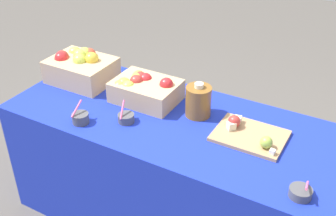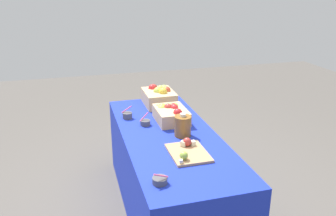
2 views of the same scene
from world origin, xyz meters
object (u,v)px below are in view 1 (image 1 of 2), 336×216
at_px(apple_crate_left, 81,67).
at_px(sample_bowl_far, 301,192).
at_px(sample_bowl_near, 126,118).
at_px(apple_crate_middle, 144,89).
at_px(cider_jug, 198,101).
at_px(cutting_board_front, 249,134).
at_px(sample_bowl_mid, 80,118).

distance_m(apple_crate_left, sample_bowl_far, 1.49).
distance_m(sample_bowl_near, sample_bowl_far, 0.95).
bearing_deg(sample_bowl_far, sample_bowl_near, 173.34).
height_order(apple_crate_left, apple_crate_middle, apple_crate_left).
relative_size(apple_crate_left, sample_bowl_near, 3.51).
bearing_deg(apple_crate_left, sample_bowl_near, -26.84).
bearing_deg(cider_jug, cutting_board_front, -11.51).
height_order(apple_crate_middle, sample_bowl_far, apple_crate_middle).
xyz_separation_m(sample_bowl_mid, cider_jug, (0.50, 0.37, 0.06)).
bearing_deg(sample_bowl_far, cutting_board_front, 138.44).
bearing_deg(sample_bowl_far, apple_crate_left, 165.85).
height_order(sample_bowl_near, cider_jug, cider_jug).
xyz_separation_m(apple_crate_left, cider_jug, (0.80, -0.01, -0.00)).
distance_m(apple_crate_left, cider_jug, 0.80).
bearing_deg(sample_bowl_near, apple_crate_middle, 99.46).
height_order(sample_bowl_near, sample_bowl_far, sample_bowl_near).
distance_m(sample_bowl_far, cider_jug, 0.74).
xyz_separation_m(cutting_board_front, cider_jug, (-0.31, 0.06, 0.07)).
distance_m(apple_crate_middle, sample_bowl_far, 1.04).
distance_m(sample_bowl_near, sample_bowl_mid, 0.24).
xyz_separation_m(cutting_board_front, sample_bowl_far, (0.33, -0.29, 0.00)).
relative_size(apple_crate_middle, cutting_board_front, 1.04).
height_order(apple_crate_middle, sample_bowl_near, apple_crate_middle).
bearing_deg(apple_crate_middle, cider_jug, 0.96).
relative_size(apple_crate_middle, sample_bowl_mid, 3.22).
bearing_deg(cider_jug, sample_bowl_mid, -143.50).
height_order(cutting_board_front, sample_bowl_far, sample_bowl_far).
bearing_deg(sample_bowl_mid, cutting_board_front, 20.68).
bearing_deg(cider_jug, sample_bowl_far, -29.02).
bearing_deg(sample_bowl_mid, apple_crate_left, 128.44).
bearing_deg(cutting_board_front, apple_crate_middle, 174.92).
bearing_deg(sample_bowl_near, cider_jug, 39.54).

